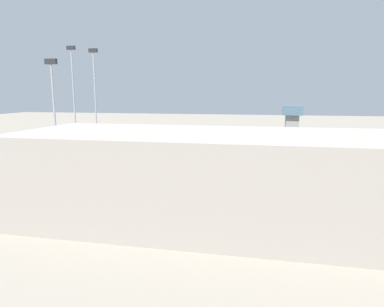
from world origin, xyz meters
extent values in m
plane|color=gray|center=(0.00, 0.00, 0.00)|extent=(400.00, 400.00, 0.00)
cube|color=#3D3833|center=(0.00, -12.50, 0.06)|extent=(140.00, 2.80, 0.12)
cube|color=#3D3833|center=(0.00, -7.50, 0.06)|extent=(140.00, 2.80, 0.12)
cube|color=#3D3833|center=(0.00, -2.50, 0.06)|extent=(140.00, 2.80, 0.12)
cube|color=#3D3833|center=(0.00, 2.50, 0.06)|extent=(140.00, 2.80, 0.12)
cube|color=#4C443D|center=(0.00, 7.50, 0.06)|extent=(140.00, 2.80, 0.12)
cube|color=#3D3833|center=(0.00, 12.50, 0.06)|extent=(140.00, 2.80, 0.12)
cube|color=#A8AAB2|center=(-27.44, -7.50, 2.02)|extent=(23.00, 3.00, 3.80)
cube|color=#1E6B9E|center=(-27.44, -7.50, 1.46)|extent=(22.40, 3.06, 0.36)
cube|color=#A8AAB2|center=(-3.24, -7.50, 2.02)|extent=(23.00, 3.00, 3.80)
cube|color=#1E6B9E|center=(-3.24, -7.50, 2.16)|extent=(22.40, 3.06, 0.36)
cube|color=#A8AAB2|center=(20.96, -7.50, 2.02)|extent=(23.00, 3.00, 3.80)
cube|color=#1E6B9E|center=(20.96, -7.50, 1.84)|extent=(22.40, 3.06, 0.36)
cube|color=#A8AAB2|center=(45.16, -7.50, 2.02)|extent=(23.00, 3.00, 3.80)
cube|color=#1E6B9E|center=(45.16, -7.50, 2.04)|extent=(22.40, 3.06, 0.36)
cube|color=#D85914|center=(-25.51, 7.50, 1.92)|extent=(10.00, 3.00, 3.60)
cube|color=#D85914|center=(-22.51, 7.50, 4.42)|extent=(3.00, 2.70, 1.40)
cube|color=#B7BABF|center=(-34.22, 12.50, 2.02)|extent=(23.00, 3.00, 3.80)
cube|color=#B7BABF|center=(-10.02, 12.50, 2.02)|extent=(23.00, 3.00, 3.80)
cube|color=#B7BABF|center=(14.18, 12.50, 2.02)|extent=(23.00, 3.00, 3.80)
cube|color=#B7BABF|center=(38.38, 12.50, 2.02)|extent=(23.00, 3.00, 3.80)
cube|color=silver|center=(-47.57, 2.50, 2.62)|extent=(23.00, 3.00, 5.00)
cube|color=silver|center=(-23.37, 2.50, 2.62)|extent=(23.00, 3.00, 5.00)
cube|color=silver|center=(0.83, 2.50, 2.62)|extent=(23.00, 3.00, 5.00)
cube|color=silver|center=(25.03, 2.50, 2.62)|extent=(23.00, 3.00, 5.00)
cube|color=black|center=(-47.45, -2.50, 2.32)|extent=(18.00, 3.00, 4.40)
cube|color=#B7BABF|center=(-25.75, -2.50, 2.02)|extent=(23.00, 3.00, 3.80)
cube|color=#B7BABF|center=(-1.55, -2.50, 2.02)|extent=(23.00, 3.00, 3.80)
cube|color=#B7BABF|center=(22.65, -2.50, 2.02)|extent=(23.00, 3.00, 3.80)
cube|color=gold|center=(37.95, -12.50, 1.92)|extent=(10.00, 3.00, 3.60)
cube|color=gold|center=(40.95, -12.50, 4.42)|extent=(3.00, 2.70, 1.40)
cylinder|color=#9EA0A5|center=(32.10, -14.95, 14.89)|extent=(0.44, 0.44, 29.78)
cube|color=#262628|center=(32.10, -14.95, 30.38)|extent=(2.80, 0.70, 1.20)
cylinder|color=#9EA0A5|center=(26.60, 15.68, 11.82)|extent=(0.44, 0.44, 23.63)
cube|color=#262628|center=(26.60, 15.68, 24.23)|extent=(2.80, 0.70, 1.20)
cylinder|color=#9EA0A5|center=(40.07, -15.76, 15.44)|extent=(0.44, 0.44, 30.89)
cube|color=#262628|center=(40.07, -15.76, 31.49)|extent=(2.80, 0.70, 1.20)
cube|color=#9E9389|center=(-12.38, 41.67, 6.04)|extent=(49.97, 20.08, 12.08)
cube|color=gray|center=(-29.33, -25.65, 5.27)|extent=(4.00, 4.00, 10.54)
cube|color=slate|center=(-29.33, -25.65, 12.04)|extent=(6.00, 6.00, 3.00)
camera|label=1|loc=(-19.95, 85.71, 17.14)|focal=31.74mm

